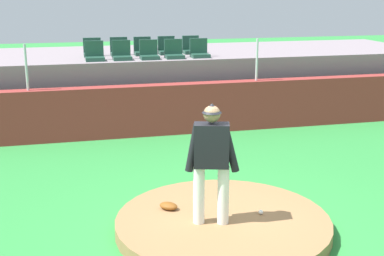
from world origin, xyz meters
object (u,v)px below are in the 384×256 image
object	(u,v)px
stadium_chair_7	(143,49)
fielding_glove	(169,206)
baseball	(261,212)
stadium_chair_5	(92,51)
stadium_chair_6	(119,50)
stadium_chair_8	(167,49)
stadium_chair_9	(191,48)
pitcher	(211,155)
stadium_chair_3	(174,52)
stadium_chair_4	(199,51)
stadium_chair_1	(122,54)
stadium_chair_2	(149,53)
stadium_chair_0	(95,54)

from	to	relation	value
stadium_chair_7	fielding_glove	bearing A→B (deg)	84.25
baseball	stadium_chair_5	size ratio (longest dim) A/B	0.15
baseball	stadium_chair_7	size ratio (longest dim) A/B	0.15
stadium_chair_6	stadium_chair_8	xyz separation A→B (m)	(1.35, -0.01, 0.00)
stadium_chair_9	pitcher	bearing A→B (deg)	78.28
stadium_chair_3	stadium_chair_7	size ratio (longest dim) A/B	1.00
stadium_chair_6	stadium_chair_7	xyz separation A→B (m)	(0.66, -0.04, 0.00)
stadium_chair_4	stadium_chair_8	distance (m)	1.15
stadium_chair_7	stadium_chair_8	xyz separation A→B (m)	(0.69, 0.03, 0.00)
stadium_chair_1	stadium_chair_2	bearing A→B (deg)	177.64
stadium_chair_4	stadium_chair_6	distance (m)	2.26
stadium_chair_7	stadium_chair_9	distance (m)	1.41
baseball	stadium_chair_8	xyz separation A→B (m)	(0.08, 7.70, 1.67)
pitcher	baseball	distance (m)	1.31
stadium_chair_1	stadium_chair_9	size ratio (longest dim) A/B	1.00
fielding_glove	stadium_chair_3	xyz separation A→B (m)	(1.42, 6.24, 1.65)
baseball	stadium_chair_6	xyz separation A→B (m)	(-1.27, 7.71, 1.67)
stadium_chair_6	stadium_chair_7	world-z (taller)	same
baseball	stadium_chair_5	world-z (taller)	stadium_chair_5
pitcher	stadium_chair_1	xyz separation A→B (m)	(-0.48, 6.89, 0.66)
stadium_chair_0	stadium_chair_9	bearing A→B (deg)	-162.28
stadium_chair_4	stadium_chair_0	bearing A→B (deg)	0.20
stadium_chair_4	stadium_chair_9	size ratio (longest dim) A/B	1.00
stadium_chair_1	stadium_chair_7	bearing A→B (deg)	-128.14
fielding_glove	stadium_chair_6	world-z (taller)	stadium_chair_6
fielding_glove	stadium_chair_4	xyz separation A→B (m)	(2.14, 6.28, 1.65)
pitcher	stadium_chair_7	bearing A→B (deg)	104.42
stadium_chair_2	stadium_chair_0	bearing A→B (deg)	-1.48
stadium_chair_0	stadium_chair_5	distance (m)	0.89
stadium_chair_4	fielding_glove	bearing A→B (deg)	71.21
baseball	stadium_chair_8	size ratio (longest dim) A/B	0.15
pitcher	stadium_chair_8	distance (m)	7.88
baseball	stadium_chair_7	bearing A→B (deg)	94.60
stadium_chair_3	baseball	bearing A→B (deg)	89.27
pitcher	stadium_chair_9	distance (m)	7.98
stadium_chair_1	stadium_chair_5	xyz separation A→B (m)	(-0.70, 0.90, 0.00)
stadium_chair_5	stadium_chair_6	bearing A→B (deg)	-178.42
baseball	stadium_chair_2	distance (m)	6.99
stadium_chair_2	stadium_chair_9	distance (m)	1.66
stadium_chair_7	stadium_chair_9	world-z (taller)	same
stadium_chair_9	stadium_chair_4	bearing A→B (deg)	90.62
stadium_chair_7	stadium_chair_8	world-z (taller)	same
stadium_chair_0	stadium_chair_3	size ratio (longest dim) A/B	1.00
stadium_chair_4	stadium_chair_7	size ratio (longest dim) A/B	1.00
baseball	stadium_chair_4	size ratio (longest dim) A/B	0.15
stadium_chair_9	baseball	bearing A→B (deg)	84.13
fielding_glove	stadium_chair_2	size ratio (longest dim) A/B	0.60
pitcher	stadium_chair_5	world-z (taller)	stadium_chair_5
pitcher	stadium_chair_8	bearing A→B (deg)	99.35
pitcher	stadium_chair_6	world-z (taller)	stadium_chair_6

